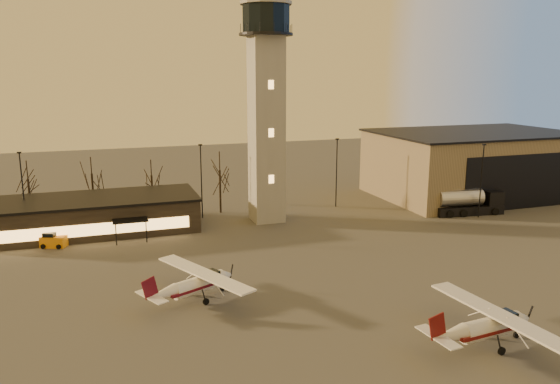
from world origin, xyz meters
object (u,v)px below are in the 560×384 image
object	(u,v)px
control_tower	(266,98)
hangar	(473,164)
cessna_rear	(201,286)
terminal	(94,214)
fuel_truck	(468,204)
cessna_front	(492,330)
service_cart	(53,241)

from	to	relation	value
control_tower	hangar	xyz separation A→B (m)	(36.00, 3.98, -11.17)
control_tower	cessna_rear	xyz separation A→B (m)	(-13.38, -23.03, -15.18)
terminal	fuel_truck	world-z (taller)	terminal
cessna_front	service_cart	xyz separation A→B (m)	(-31.71, 35.06, -0.53)
control_tower	fuel_truck	bearing A→B (deg)	-12.22
hangar	cessna_rear	distance (m)	56.43
cessna_rear	hangar	bearing A→B (deg)	3.37
fuel_truck	cessna_front	bearing A→B (deg)	-117.73
cessna_rear	fuel_truck	xyz separation A→B (m)	(41.05, 17.04, 0.28)
hangar	cessna_front	distance (m)	52.38
cessna_rear	service_cart	bearing A→B (deg)	98.16
control_tower	hangar	bearing A→B (deg)	6.31
control_tower	cessna_rear	world-z (taller)	control_tower
cessna_rear	fuel_truck	bearing A→B (deg)	-2.77
terminal	control_tower	bearing A→B (deg)	-5.15
control_tower	terminal	bearing A→B (deg)	174.85
cessna_rear	fuel_truck	distance (m)	44.44
fuel_truck	service_cart	world-z (taller)	fuel_truck
control_tower	cessna_front	world-z (taller)	control_tower
hangar	fuel_truck	bearing A→B (deg)	-129.88
terminal	fuel_truck	distance (m)	50.31
hangar	control_tower	bearing A→B (deg)	-173.69
control_tower	hangar	distance (m)	37.90
hangar	service_cart	world-z (taller)	hangar
cessna_front	cessna_rear	bearing A→B (deg)	134.97
fuel_truck	service_cart	bearing A→B (deg)	-175.81
terminal	service_cart	world-z (taller)	terminal
cessna_front	service_cart	world-z (taller)	cessna_front
cessna_rear	terminal	bearing A→B (deg)	83.69
control_tower	fuel_truck	distance (m)	31.99
control_tower	cessna_rear	distance (m)	30.66
hangar	terminal	distance (m)	58.11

